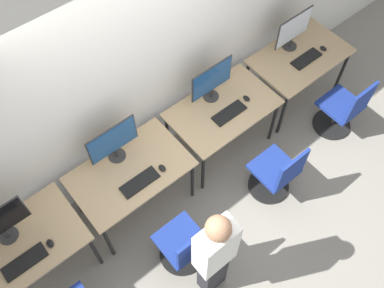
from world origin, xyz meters
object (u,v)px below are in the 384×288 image
at_px(keyboard_left, 140,182).
at_px(mouse_far_right, 323,48).
at_px(monitor_right, 212,81).
at_px(keyboard_far_left, 25,262).
at_px(office_chair_left, 185,246).
at_px(keyboard_right, 229,113).
at_px(mouse_right, 246,98).
at_px(mouse_far_left, 50,243).
at_px(monitor_left, 113,142).
at_px(person_left, 215,255).
at_px(keyboard_far_right, 306,59).
at_px(monitor_far_right, 293,30).
at_px(office_chair_far_right, 343,110).
at_px(mouse_left, 162,168).
at_px(office_chair_right, 277,174).

bearing_deg(keyboard_left, mouse_far_right, 1.44).
xyz_separation_m(monitor_right, mouse_far_right, (1.53, -0.31, -0.25)).
height_order(keyboard_far_left, office_chair_left, office_chair_left).
distance_m(keyboard_right, mouse_right, 0.28).
bearing_deg(keyboard_right, mouse_far_right, -0.07).
relative_size(mouse_far_left, monitor_left, 0.17).
bearing_deg(monitor_left, office_chair_left, -89.13).
bearing_deg(mouse_far_left, monitor_right, 9.51).
bearing_deg(mouse_far_left, monitor_left, 21.69).
bearing_deg(mouse_right, person_left, -142.11).
bearing_deg(mouse_right, keyboard_far_right, -0.68).
xyz_separation_m(mouse_far_left, mouse_far_right, (3.77, 0.06, 0.00)).
bearing_deg(monitor_left, keyboard_right, -14.68).
distance_m(office_chair_left, monitor_far_right, 2.77).
bearing_deg(mouse_far_right, monitor_left, 173.25).
height_order(mouse_far_left, keyboard_far_right, mouse_far_left).
distance_m(office_chair_left, office_chair_far_right, 2.55).
bearing_deg(monitor_right, mouse_far_right, -11.46).
xyz_separation_m(keyboard_left, keyboard_far_right, (2.50, 0.09, 0.00)).
distance_m(person_left, office_chair_far_right, 2.59).
xyz_separation_m(keyboard_far_left, mouse_far_left, (0.26, 0.01, 0.01)).
xyz_separation_m(mouse_left, keyboard_far_right, (2.23, 0.10, -0.01)).
relative_size(office_chair_right, monitor_far_right, 1.64).
xyz_separation_m(monitor_left, person_left, (0.07, -1.44, -0.15)).
bearing_deg(keyboard_left, office_chair_left, -88.61).
xyz_separation_m(person_left, mouse_far_right, (2.71, 1.11, -0.10)).
bearing_deg(keyboard_left, mouse_left, -3.46).
distance_m(keyboard_far_left, mouse_left, 1.52).
bearing_deg(keyboard_right, mouse_right, 5.29).
distance_m(monitor_right, keyboard_right, 0.40).
relative_size(keyboard_left, mouse_far_right, 4.46).
bearing_deg(mouse_right, monitor_right, 134.95).
distance_m(mouse_far_left, person_left, 1.49).
bearing_deg(office_chair_right, mouse_left, 147.56).
xyz_separation_m(monitor_right, keyboard_right, (0.00, -0.31, -0.26)).
distance_m(keyboard_left, monitor_far_right, 2.54).
height_order(office_chair_left, person_left, person_left).
bearing_deg(monitor_left, monitor_far_right, -0.76).
distance_m(mouse_far_left, keyboard_left, 0.99).
xyz_separation_m(office_chair_right, mouse_far_right, (1.47, 0.75, 0.41)).
bearing_deg(office_chair_far_right, monitor_right, 144.16).
xyz_separation_m(office_chair_left, monitor_right, (1.23, 1.06, 0.66)).
xyz_separation_m(person_left, keyboard_far_right, (2.43, 1.13, -0.10)).
distance_m(mouse_left, monitor_right, 1.09).
xyz_separation_m(keyboard_left, monitor_far_right, (2.50, 0.37, 0.26)).
relative_size(office_chair_left, keyboard_right, 2.22).
bearing_deg(keyboard_far_left, keyboard_left, 0.02).
distance_m(keyboard_left, office_chair_far_right, 2.66).
relative_size(person_left, monitor_right, 2.95).
bearing_deg(mouse_left, office_chair_far_right, -13.52).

